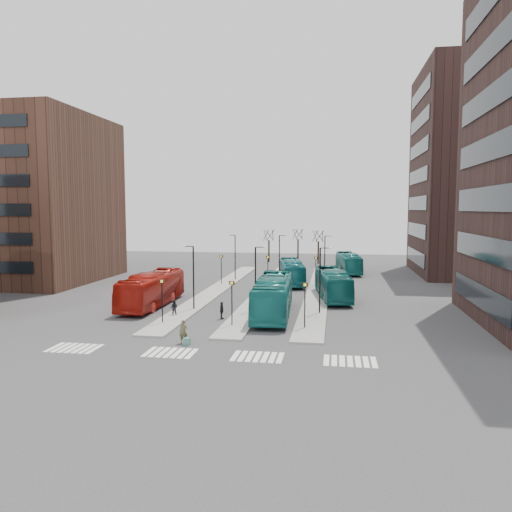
# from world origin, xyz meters

# --- Properties ---
(ground) EXTENTS (160.00, 160.00, 0.00)m
(ground) POSITION_xyz_m (0.00, 0.00, 0.00)
(ground) COLOR #303033
(ground) RESTS_ON ground
(island_left) EXTENTS (2.50, 45.00, 0.15)m
(island_left) POSITION_xyz_m (-4.00, 30.00, 0.07)
(island_left) COLOR gray
(island_left) RESTS_ON ground
(island_mid) EXTENTS (2.50, 45.00, 0.15)m
(island_mid) POSITION_xyz_m (2.00, 30.00, 0.07)
(island_mid) COLOR gray
(island_mid) RESTS_ON ground
(island_right) EXTENTS (2.50, 45.00, 0.15)m
(island_right) POSITION_xyz_m (8.00, 30.00, 0.07)
(island_right) COLOR gray
(island_right) RESTS_ON ground
(suitcase) EXTENTS (0.46, 0.38, 0.54)m
(suitcase) POSITION_xyz_m (-0.43, 5.92, 0.27)
(suitcase) COLOR navy
(suitcase) RESTS_ON ground
(red_bus) EXTENTS (2.93, 12.17, 3.38)m
(red_bus) POSITION_xyz_m (-8.08, 19.27, 1.69)
(red_bus) COLOR #9B140B
(red_bus) RESTS_ON ground
(teal_bus_a) EXTENTS (3.68, 12.99, 3.58)m
(teal_bus_a) POSITION_xyz_m (4.43, 16.83, 1.79)
(teal_bus_a) COLOR #156A66
(teal_bus_a) RESTS_ON ground
(teal_bus_b) EXTENTS (4.40, 11.36, 3.09)m
(teal_bus_b) POSITION_xyz_m (4.42, 36.26, 1.54)
(teal_bus_b) COLOR #15666B
(teal_bus_b) RESTS_ON ground
(teal_bus_c) EXTENTS (4.31, 11.61, 3.16)m
(teal_bus_c) POSITION_xyz_m (9.73, 26.33, 1.58)
(teal_bus_c) COLOR #125C59
(teal_bus_c) RESTS_ON ground
(teal_bus_d) EXTENTS (3.90, 11.04, 3.01)m
(teal_bus_d) POSITION_xyz_m (11.97, 48.48, 1.51)
(teal_bus_d) COLOR #156B68
(teal_bus_d) RESTS_ON ground
(traveller) EXTENTS (0.67, 0.49, 1.71)m
(traveller) POSITION_xyz_m (-0.81, 6.40, 0.86)
(traveller) COLOR #49492B
(traveller) RESTS_ON ground
(commuter_a) EXTENTS (0.81, 0.67, 1.53)m
(commuter_a) POSITION_xyz_m (-4.43, 15.11, 0.77)
(commuter_a) COLOR black
(commuter_a) RESTS_ON ground
(commuter_b) EXTENTS (0.38, 0.90, 1.54)m
(commuter_b) POSITION_xyz_m (0.13, 14.61, 0.77)
(commuter_b) COLOR black
(commuter_b) RESTS_ON ground
(commuter_c) EXTENTS (0.67, 1.10, 1.66)m
(commuter_c) POSITION_xyz_m (2.88, 18.66, 0.83)
(commuter_c) COLOR black
(commuter_c) RESTS_ON ground
(crosswalk_stripes) EXTENTS (22.35, 2.40, 0.01)m
(crosswalk_stripes) POSITION_xyz_m (1.75, 4.00, 0.01)
(crosswalk_stripes) COLOR silver
(crosswalk_stripes) RESTS_ON ground
(office_block) EXTENTS (25.00, 20.12, 22.00)m
(office_block) POSITION_xyz_m (-34.00, 33.98, 11.00)
(office_block) COLOR #482C21
(office_block) RESTS_ON ground
(tower_far) EXTENTS (20.12, 20.00, 30.00)m
(tower_far) POSITION_xyz_m (31.98, 50.00, 15.00)
(tower_far) COLOR #311E1B
(tower_far) RESTS_ON ground
(sign_poles) EXTENTS (12.45, 22.12, 3.65)m
(sign_poles) POSITION_xyz_m (1.60, 23.00, 2.41)
(sign_poles) COLOR black
(sign_poles) RESTS_ON ground
(lamp_posts) EXTENTS (14.04, 20.24, 6.12)m
(lamp_posts) POSITION_xyz_m (2.64, 28.00, 3.58)
(lamp_posts) COLOR black
(lamp_posts) RESTS_ON ground
(bare_trees) EXTENTS (10.97, 8.14, 5.90)m
(bare_trees) POSITION_xyz_m (2.67, 62.67, 2.72)
(bare_trees) COLOR black
(bare_trees) RESTS_ON ground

